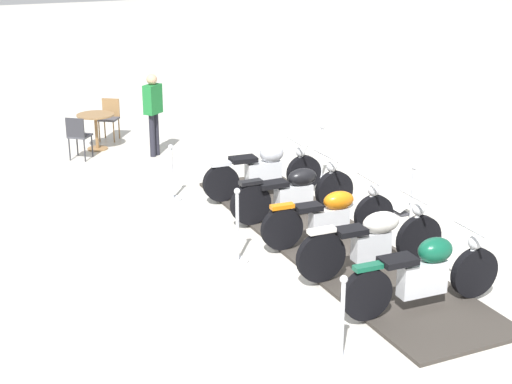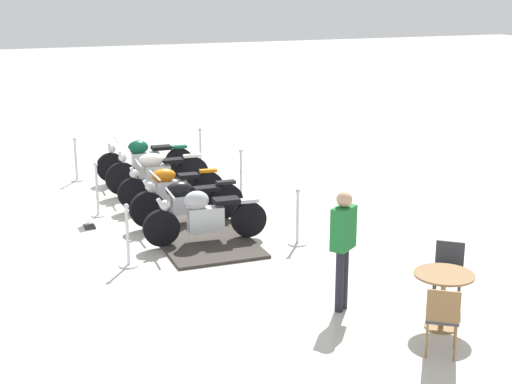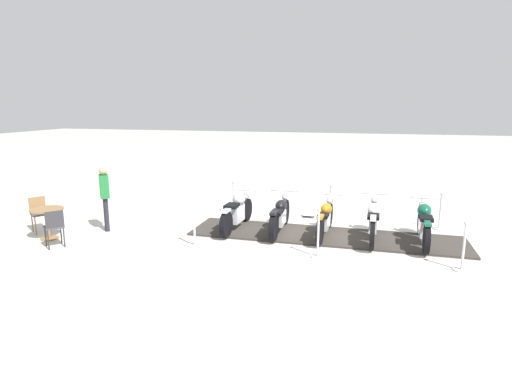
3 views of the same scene
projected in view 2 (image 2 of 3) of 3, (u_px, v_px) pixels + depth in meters
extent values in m
plane|color=beige|center=(172.00, 208.00, 15.53)|extent=(80.00, 80.00, 0.00)
cube|color=#38332D|center=(172.00, 207.00, 15.53)|extent=(6.89, 1.65, 0.05)
cylinder|color=black|center=(111.00, 167.00, 17.28)|extent=(0.13, 0.67, 0.67)
cylinder|color=black|center=(179.00, 162.00, 17.78)|extent=(0.13, 0.67, 0.67)
cube|color=silver|center=(146.00, 162.00, 17.52)|extent=(0.22, 0.64, 0.43)
ellipsoid|color=#0F5138|center=(138.00, 147.00, 17.37)|extent=(0.34, 0.48, 0.32)
cube|color=black|center=(161.00, 148.00, 17.55)|extent=(0.31, 0.46, 0.08)
cube|color=#0F5138|center=(179.00, 147.00, 17.69)|extent=(0.15, 0.37, 0.06)
cylinder|color=silver|center=(113.00, 155.00, 17.23)|extent=(0.08, 0.27, 0.57)
cylinder|color=silver|center=(116.00, 140.00, 17.16)|extent=(0.63, 0.06, 0.04)
sphere|color=silver|center=(112.00, 149.00, 17.18)|extent=(0.18, 0.18, 0.18)
cylinder|color=black|center=(122.00, 179.00, 16.22)|extent=(0.12, 0.71, 0.70)
cylinder|color=black|center=(193.00, 173.00, 16.73)|extent=(0.12, 0.71, 0.70)
cube|color=silver|center=(158.00, 174.00, 16.47)|extent=(0.20, 0.55, 0.38)
ellipsoid|color=silver|center=(151.00, 160.00, 16.34)|extent=(0.32, 0.56, 0.31)
cube|color=black|center=(173.00, 161.00, 16.50)|extent=(0.29, 0.43, 0.08)
cube|color=silver|center=(192.00, 156.00, 16.63)|extent=(0.14, 0.39, 0.06)
cylinder|color=silver|center=(124.00, 165.00, 16.17)|extent=(0.08, 0.27, 0.60)
cylinder|color=silver|center=(127.00, 148.00, 16.09)|extent=(0.67, 0.05, 0.04)
sphere|color=silver|center=(123.00, 158.00, 16.11)|extent=(0.18, 0.18, 0.18)
cylinder|color=black|center=(134.00, 193.00, 15.20)|extent=(0.14, 0.65, 0.64)
cylinder|color=black|center=(208.00, 187.00, 15.66)|extent=(0.14, 0.65, 0.64)
cube|color=silver|center=(172.00, 189.00, 15.43)|extent=(0.23, 0.62, 0.35)
ellipsoid|color=#D16B0F|center=(164.00, 176.00, 15.30)|extent=(0.31, 0.50, 0.28)
cube|color=black|center=(188.00, 176.00, 15.46)|extent=(0.28, 0.41, 0.08)
cube|color=#D16B0F|center=(208.00, 171.00, 15.57)|extent=(0.15, 0.36, 0.06)
cylinder|color=silver|center=(136.00, 180.00, 15.15)|extent=(0.08, 0.25, 0.55)
cylinder|color=silver|center=(139.00, 164.00, 15.08)|extent=(0.65, 0.07, 0.04)
sphere|color=silver|center=(134.00, 174.00, 15.10)|extent=(0.18, 0.18, 0.18)
cylinder|color=black|center=(147.00, 209.00, 14.10)|extent=(0.13, 0.67, 0.67)
cylinder|color=black|center=(226.00, 201.00, 14.65)|extent=(0.13, 0.67, 0.67)
cube|color=silver|center=(187.00, 204.00, 14.37)|extent=(0.23, 0.62, 0.35)
ellipsoid|color=black|center=(179.00, 189.00, 14.24)|extent=(0.30, 0.51, 0.29)
cube|color=black|center=(207.00, 189.00, 14.44)|extent=(0.27, 0.49, 0.08)
cube|color=black|center=(226.00, 182.00, 14.55)|extent=(0.16, 0.37, 0.06)
cylinder|color=silver|center=(151.00, 194.00, 14.06)|extent=(0.07, 0.30, 0.57)
cylinder|color=silver|center=(155.00, 176.00, 13.99)|extent=(0.77, 0.04, 0.04)
sphere|color=silver|center=(150.00, 187.00, 14.01)|extent=(0.18, 0.18, 0.18)
cylinder|color=black|center=(161.00, 228.00, 13.09)|extent=(0.16, 0.64, 0.64)
cylinder|color=black|center=(249.00, 219.00, 13.57)|extent=(0.16, 0.64, 0.64)
cube|color=silver|center=(206.00, 219.00, 13.31)|extent=(0.27, 0.64, 0.44)
ellipsoid|color=#B7BAC1|center=(197.00, 200.00, 13.17)|extent=(0.36, 0.45, 0.33)
cube|color=black|center=(226.00, 201.00, 13.34)|extent=(0.32, 0.47, 0.08)
cube|color=#B7BAC1|center=(249.00, 201.00, 13.47)|extent=(0.17, 0.36, 0.06)
cylinder|color=silver|center=(166.00, 212.00, 13.05)|extent=(0.09, 0.32, 0.54)
cylinder|color=silver|center=(170.00, 193.00, 12.98)|extent=(0.71, 0.07, 0.04)
sphere|color=silver|center=(165.00, 205.00, 13.01)|extent=(0.18, 0.18, 0.18)
cylinder|color=silver|center=(241.00, 200.00, 16.04)|extent=(0.31, 0.31, 0.03)
cylinder|color=silver|center=(241.00, 176.00, 15.90)|extent=(0.05, 0.05, 1.01)
sphere|color=silver|center=(241.00, 151.00, 15.76)|extent=(0.09, 0.09, 0.09)
cylinder|color=silver|center=(297.00, 243.00, 13.41)|extent=(0.34, 0.34, 0.03)
cylinder|color=silver|center=(298.00, 218.00, 13.29)|extent=(0.05, 0.05, 0.90)
sphere|color=silver|center=(298.00, 191.00, 13.16)|extent=(0.09, 0.09, 0.09)
cylinder|color=silver|center=(77.00, 180.00, 17.65)|extent=(0.29, 0.29, 0.03)
cylinder|color=silver|center=(76.00, 160.00, 17.52)|extent=(0.05, 0.05, 0.91)
sphere|color=silver|center=(74.00, 139.00, 17.39)|extent=(0.09, 0.09, 0.09)
cylinder|color=silver|center=(201.00, 169.00, 18.67)|extent=(0.33, 0.33, 0.03)
cylinder|color=silver|center=(201.00, 150.00, 18.55)|extent=(0.05, 0.05, 0.93)
sphere|color=silver|center=(200.00, 130.00, 18.41)|extent=(0.09, 0.09, 0.09)
cylinder|color=silver|center=(129.00, 265.00, 12.39)|extent=(0.33, 0.33, 0.03)
cylinder|color=silver|center=(127.00, 237.00, 12.26)|extent=(0.05, 0.05, 0.95)
sphere|color=silver|center=(126.00, 206.00, 12.12)|extent=(0.09, 0.09, 0.09)
cylinder|color=silver|center=(98.00, 215.00, 15.02)|extent=(0.28, 0.28, 0.03)
cylinder|color=silver|center=(97.00, 191.00, 14.88)|extent=(0.05, 0.05, 0.98)
sphere|color=silver|center=(95.00, 164.00, 14.74)|extent=(0.09, 0.09, 0.09)
cube|color=#333338|center=(90.00, 226.00, 14.33)|extent=(0.32, 0.20, 0.02)
cube|color=white|center=(89.00, 220.00, 14.29)|extent=(0.29, 0.26, 0.15)
cylinder|color=olive|center=(441.00, 327.00, 10.19)|extent=(0.44, 0.44, 0.02)
cylinder|color=olive|center=(442.00, 301.00, 10.09)|extent=(0.07, 0.07, 0.72)
cylinder|color=olive|center=(444.00, 275.00, 9.99)|extent=(0.80, 0.80, 0.03)
cylinder|color=olive|center=(427.00, 329.00, 9.62)|extent=(0.03, 0.03, 0.47)
cylinder|color=olive|center=(455.00, 331.00, 9.54)|extent=(0.03, 0.03, 0.47)
cylinder|color=olive|center=(427.00, 340.00, 9.30)|extent=(0.03, 0.03, 0.47)
cylinder|color=olive|center=(455.00, 344.00, 9.23)|extent=(0.03, 0.03, 0.47)
cube|color=#3F3F47|center=(442.00, 317.00, 9.36)|extent=(0.56, 0.56, 0.04)
cube|color=olive|center=(443.00, 306.00, 9.12)|extent=(0.25, 0.34, 0.41)
cylinder|color=#2D2D33|center=(458.00, 296.00, 10.60)|extent=(0.03, 0.03, 0.47)
cylinder|color=#2D2D33|center=(433.00, 293.00, 10.71)|extent=(0.03, 0.03, 0.47)
cylinder|color=#2D2D33|center=(460.00, 287.00, 10.91)|extent=(0.03, 0.03, 0.47)
cylinder|color=#2D2D33|center=(436.00, 284.00, 11.02)|extent=(0.03, 0.03, 0.47)
cube|color=#3F3F47|center=(448.00, 273.00, 10.74)|extent=(0.56, 0.56, 0.04)
cube|color=#2D2D33|center=(450.00, 255.00, 10.85)|extent=(0.28, 0.33, 0.39)
cylinder|color=#23232D|center=(340.00, 281.00, 10.57)|extent=(0.12, 0.12, 0.91)
cylinder|color=#23232D|center=(344.00, 278.00, 10.68)|extent=(0.12, 0.12, 0.91)
cube|color=#1E7233|center=(343.00, 228.00, 10.42)|extent=(0.42, 0.45, 0.60)
sphere|color=tan|center=(344.00, 199.00, 10.31)|extent=(0.22, 0.22, 0.22)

